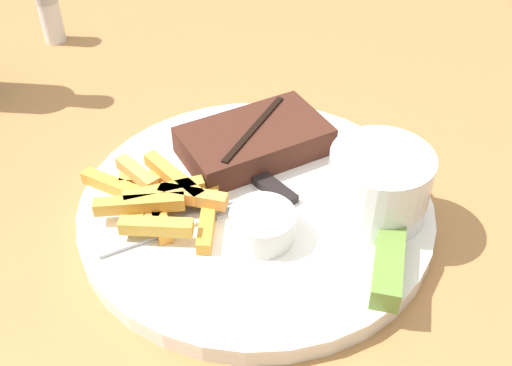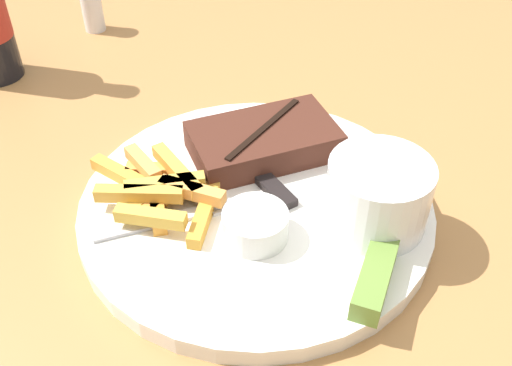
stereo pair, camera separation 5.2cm
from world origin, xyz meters
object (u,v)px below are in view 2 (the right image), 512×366
at_px(dinner_plate, 256,207).
at_px(salt_shaker, 92,7).
at_px(pickle_spear, 376,276).
at_px(fork_utensil, 164,220).
at_px(knife_utensil, 251,166).
at_px(steak_portion, 264,141).
at_px(dipping_sauce_cup, 255,224).
at_px(coleslaw_cup, 378,192).

bearing_deg(dinner_plate, salt_shaker, 86.24).
bearing_deg(salt_shaker, pickle_spear, -90.85).
bearing_deg(fork_utensil, knife_utensil, 24.76).
height_order(steak_portion, fork_utensil, steak_portion).
bearing_deg(steak_portion, dipping_sauce_cup, -128.73).
distance_m(coleslaw_cup, salt_shaker, 0.51).
xyz_separation_m(steak_portion, fork_utensil, (-0.13, -0.03, -0.01)).
relative_size(coleslaw_cup, fork_utensil, 0.66).
relative_size(steak_portion, coleslaw_cup, 1.76).
bearing_deg(pickle_spear, steak_portion, 82.06).
distance_m(dipping_sauce_cup, pickle_spear, 0.11).
bearing_deg(dinner_plate, dipping_sauce_cup, -125.45).
xyz_separation_m(dinner_plate, steak_portion, (0.05, 0.05, 0.02)).
xyz_separation_m(pickle_spear, knife_utensil, (0.00, 0.17, -0.01)).
bearing_deg(dipping_sauce_cup, steak_portion, 51.27).
bearing_deg(coleslaw_cup, steak_portion, 99.29).
relative_size(coleslaw_cup, salt_shaker, 1.34).
height_order(steak_portion, coleslaw_cup, coleslaw_cup).
xyz_separation_m(dipping_sauce_cup, pickle_spear, (0.05, -0.09, -0.00)).
bearing_deg(steak_portion, dinner_plate, -130.85).
xyz_separation_m(dinner_plate, salt_shaker, (0.03, 0.43, 0.02)).
distance_m(steak_portion, pickle_spear, 0.19).
xyz_separation_m(steak_portion, pickle_spear, (-0.03, -0.18, -0.00)).
xyz_separation_m(coleslaw_cup, knife_utensil, (-0.05, 0.12, -0.03)).
bearing_deg(steak_portion, coleslaw_cup, -80.71).
xyz_separation_m(coleslaw_cup, fork_utensil, (-0.15, 0.10, -0.03)).
height_order(dipping_sauce_cup, knife_utensil, dipping_sauce_cup).
relative_size(coleslaw_cup, dipping_sauce_cup, 1.58).
distance_m(steak_portion, knife_utensil, 0.03).
height_order(coleslaw_cup, pickle_spear, coleslaw_cup).
xyz_separation_m(dipping_sauce_cup, salt_shaker, (0.05, 0.47, 0.00)).
bearing_deg(coleslaw_cup, pickle_spear, -132.57).
bearing_deg(knife_utensil, coleslaw_cup, -156.36).
relative_size(dinner_plate, pickle_spear, 4.00).
bearing_deg(steak_portion, pickle_spear, -97.94).
height_order(dinner_plate, salt_shaker, salt_shaker).
bearing_deg(dipping_sauce_cup, dinner_plate, 54.55).
bearing_deg(dipping_sauce_cup, salt_shaker, 83.35).
height_order(fork_utensil, salt_shaker, salt_shaker).
height_order(dipping_sauce_cup, fork_utensil, dipping_sauce_cup).
bearing_deg(steak_portion, salt_shaker, 92.64).
xyz_separation_m(steak_portion, knife_utensil, (-0.02, -0.01, -0.01)).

